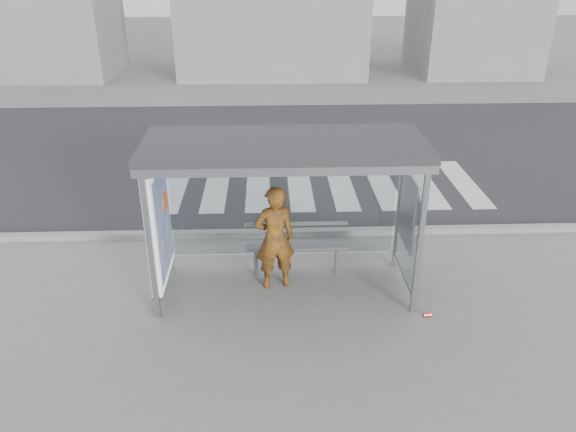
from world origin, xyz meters
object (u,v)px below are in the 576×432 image
at_px(bus_shelter, 260,179).
at_px(bench, 296,246).
at_px(soda_can, 427,315).
at_px(person, 275,238).

relative_size(bus_shelter, bench, 2.35).
relative_size(bus_shelter, soda_can, 33.34).
xyz_separation_m(bus_shelter, person, (0.21, 0.06, -1.07)).
bearing_deg(bench, bus_shelter, -143.35).
height_order(bench, soda_can, bench).
bearing_deg(bench, person, -135.42).
relative_size(person, soda_can, 14.33).
bearing_deg(bus_shelter, bench, 36.65).
distance_m(person, bench, 0.64).
bearing_deg(bench, soda_can, -34.37).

